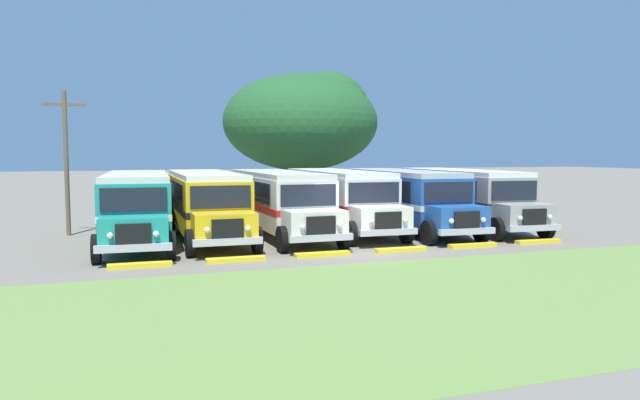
% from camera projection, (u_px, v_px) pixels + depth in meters
% --- Properties ---
extents(ground_plane, '(220.00, 220.00, 0.00)m').
position_uv_depth(ground_plane, '(356.00, 251.00, 21.48)').
color(ground_plane, slate).
extents(foreground_grass_strip, '(80.00, 10.21, 0.01)m').
position_uv_depth(foreground_grass_strip, '(466.00, 298.00, 14.59)').
color(foreground_grass_strip, olive).
rests_on(foreground_grass_strip, ground_plane).
extents(parked_bus_slot_0, '(3.07, 10.89, 2.82)m').
position_uv_depth(parked_bus_slot_0, '(137.00, 203.00, 23.92)').
color(parked_bus_slot_0, teal).
rests_on(parked_bus_slot_0, ground_plane).
extents(parked_bus_slot_1, '(2.71, 10.84, 2.82)m').
position_uv_depth(parked_bus_slot_1, '(206.00, 201.00, 25.16)').
color(parked_bus_slot_1, yellow).
rests_on(parked_bus_slot_1, ground_plane).
extents(parked_bus_slot_2, '(2.78, 10.85, 2.82)m').
position_uv_depth(parked_bus_slot_2, '(279.00, 199.00, 26.03)').
color(parked_bus_slot_2, silver).
rests_on(parked_bus_slot_2, ground_plane).
extents(parked_bus_slot_3, '(2.85, 10.86, 2.82)m').
position_uv_depth(parked_bus_slot_3, '(338.00, 197.00, 27.61)').
color(parked_bus_slot_3, silver).
rests_on(parked_bus_slot_3, ground_plane).
extents(parked_bus_slot_4, '(2.94, 10.87, 2.82)m').
position_uv_depth(parked_bus_slot_4, '(403.00, 196.00, 27.82)').
color(parked_bus_slot_4, '#23519E').
rests_on(parked_bus_slot_4, ground_plane).
extents(parked_bus_slot_5, '(3.13, 10.90, 2.82)m').
position_uv_depth(parked_bus_slot_5, '(462.00, 195.00, 28.87)').
color(parked_bus_slot_5, '#9E9993').
rests_on(parked_bus_slot_5, ground_plane).
extents(curb_wheelstop_0, '(2.00, 0.36, 0.15)m').
position_uv_depth(curb_wheelstop_0, '(140.00, 265.00, 18.46)').
color(curb_wheelstop_0, yellow).
rests_on(curb_wheelstop_0, ground_plane).
extents(curb_wheelstop_1, '(2.00, 0.36, 0.15)m').
position_uv_depth(curb_wheelstop_1, '(236.00, 259.00, 19.45)').
color(curb_wheelstop_1, yellow).
rests_on(curb_wheelstop_1, ground_plane).
extents(curb_wheelstop_2, '(2.00, 0.36, 0.15)m').
position_uv_depth(curb_wheelstop_2, '(322.00, 254.00, 20.44)').
color(curb_wheelstop_2, yellow).
rests_on(curb_wheelstop_2, ground_plane).
extents(curb_wheelstop_3, '(2.00, 0.36, 0.15)m').
position_uv_depth(curb_wheelstop_3, '(401.00, 250.00, 21.43)').
color(curb_wheelstop_3, yellow).
rests_on(curb_wheelstop_3, ground_plane).
extents(curb_wheelstop_4, '(2.00, 0.36, 0.15)m').
position_uv_depth(curb_wheelstop_4, '(472.00, 245.00, 22.41)').
color(curb_wheelstop_4, yellow).
rests_on(curb_wheelstop_4, ground_plane).
extents(curb_wheelstop_5, '(2.00, 0.36, 0.15)m').
position_uv_depth(curb_wheelstop_5, '(538.00, 242.00, 23.40)').
color(curb_wheelstop_5, yellow).
rests_on(curb_wheelstop_5, ground_plane).
extents(broad_shade_tree, '(10.34, 10.95, 9.27)m').
position_uv_depth(broad_shade_tree, '(301.00, 121.00, 39.01)').
color(broad_shade_tree, brown).
rests_on(broad_shade_tree, ground_plane).
extents(utility_pole, '(1.80, 0.20, 6.38)m').
position_uv_depth(utility_pole, '(66.00, 158.00, 25.43)').
color(utility_pole, brown).
rests_on(utility_pole, ground_plane).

